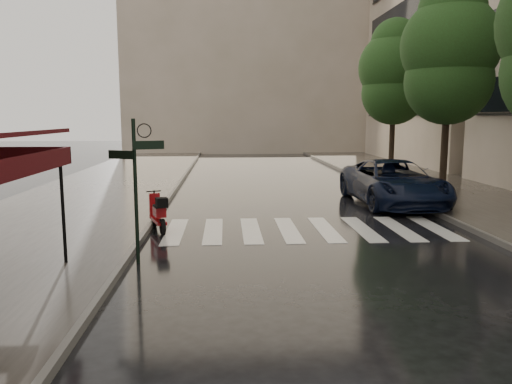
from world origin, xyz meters
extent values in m
plane|color=black|center=(0.00, 0.00, 0.00)|extent=(120.00, 120.00, 0.00)
cube|color=#38332D|center=(-4.50, 12.00, 0.06)|extent=(6.00, 60.00, 0.12)
cube|color=#38332D|center=(10.25, 12.00, 0.06)|extent=(5.50, 60.00, 0.12)
cube|color=#595651|center=(-1.45, 12.00, 0.07)|extent=(0.12, 60.00, 0.16)
cube|color=#595651|center=(7.45, 12.00, 0.07)|extent=(0.12, 60.00, 0.16)
cube|color=silver|center=(-0.70, 6.00, 0.01)|extent=(0.50, 3.20, 0.01)
cube|color=silver|center=(0.35, 6.00, 0.01)|extent=(0.50, 3.20, 0.01)
cube|color=silver|center=(1.40, 6.00, 0.01)|extent=(0.50, 3.20, 0.01)
cube|color=silver|center=(2.45, 6.00, 0.01)|extent=(0.50, 3.20, 0.01)
cube|color=silver|center=(3.50, 6.00, 0.01)|extent=(0.50, 3.20, 0.01)
cube|color=silver|center=(4.55, 6.00, 0.01)|extent=(0.50, 3.20, 0.01)
cube|color=silver|center=(5.60, 6.00, 0.01)|extent=(0.50, 3.20, 0.01)
cube|color=silver|center=(6.65, 6.00, 0.01)|extent=(0.50, 3.20, 0.01)
cylinder|color=black|center=(-2.65, 2.75, 1.29)|extent=(0.07, 0.07, 2.35)
cylinder|color=black|center=(-1.20, 3.00, 1.55)|extent=(0.08, 0.08, 3.10)
cube|color=black|center=(-0.90, 3.00, 2.55)|extent=(0.62, 0.26, 0.18)
cube|color=black|center=(-1.48, 3.00, 2.35)|extent=(0.56, 0.29, 0.18)
cube|color=tan|center=(16.50, 26.00, 9.25)|extent=(8.00, 16.00, 18.50)
cube|color=tan|center=(3.00, 38.00, 10.00)|extent=(22.00, 6.00, 20.00)
cylinder|color=black|center=(9.50, 12.00, 2.36)|extent=(0.28, 0.28, 4.48)
sphere|color=#1E3814|center=(9.50, 12.00, 4.52)|extent=(3.40, 3.40, 3.40)
sphere|color=#1E3814|center=(9.50, 12.00, 5.88)|extent=(3.80, 3.80, 3.80)
sphere|color=#1E3814|center=(9.50, 12.00, 7.16)|extent=(2.60, 2.60, 2.60)
cylinder|color=black|center=(9.70, 19.00, 2.30)|extent=(0.28, 0.28, 4.37)
sphere|color=#1E3814|center=(9.70, 19.00, 4.41)|extent=(3.40, 3.40, 3.40)
sphere|color=#1E3814|center=(9.70, 19.00, 5.74)|extent=(3.80, 3.80, 3.80)
sphere|color=#1E3814|center=(9.70, 19.00, 6.98)|extent=(2.60, 2.60, 2.60)
cylinder|color=black|center=(-0.99, 5.60, 0.22)|extent=(0.23, 0.45, 0.44)
cylinder|color=black|center=(-1.37, 6.69, 0.22)|extent=(0.23, 0.45, 0.44)
cube|color=maroon|center=(-1.19, 6.17, 0.29)|extent=(0.64, 1.22, 0.09)
cube|color=maroon|center=(-1.11, 5.95, 0.57)|extent=(0.43, 0.57, 0.26)
cube|color=maroon|center=(-1.32, 6.56, 0.65)|extent=(0.31, 0.20, 0.69)
cylinder|color=black|center=(-1.35, 6.65, 1.03)|extent=(0.41, 0.17, 0.03)
cube|color=black|center=(-1.00, 5.63, 0.88)|extent=(0.37, 0.36, 0.26)
imported|color=black|center=(6.73, 9.89, 0.80)|extent=(2.81, 5.83, 1.60)
camera|label=1|loc=(0.71, -7.58, 3.13)|focal=35.00mm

